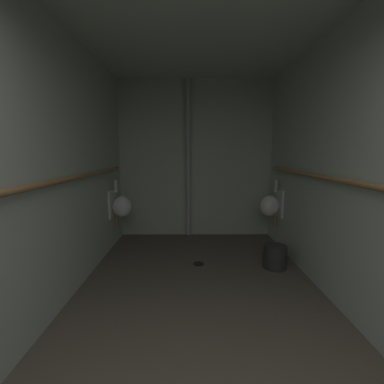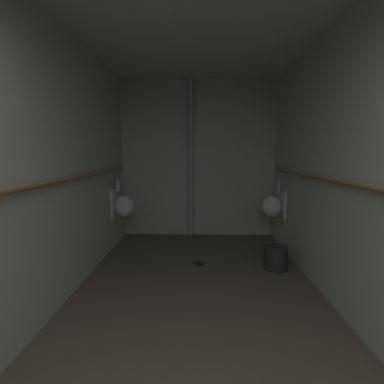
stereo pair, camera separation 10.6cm
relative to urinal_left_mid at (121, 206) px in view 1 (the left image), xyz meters
The scene contains 11 objects.
floor 2.12m from the urinal_left_mid, 53.72° to the right, with size 2.78×4.53×0.08m, color brown.
wall_left 1.76m from the urinal_left_mid, 96.29° to the right, with size 0.06×4.53×2.72m, color #B6C2B2.
wall_right 3.09m from the urinal_left_mid, 32.36° to the right, with size 0.06×4.53×2.72m, color #B6C2B2.
wall_back 1.51m from the urinal_left_mid, 27.92° to the left, with size 2.78×0.06×2.72m, color #B6C2B2.
urinal_left_mid is the anchor object (origin of this frame).
urinal_right_mid 2.36m from the urinal_left_mid, ahead, with size 0.32×0.30×0.76m.
supply_pipe_left 1.74m from the urinal_left_mid, 93.06° to the right, with size 0.06×3.73×0.06m.
supply_pipe_right 2.98m from the urinal_left_mid, 33.11° to the right, with size 0.06×3.70×0.06m.
standpipe_back_wall 1.37m from the urinal_left_mid, 26.06° to the left, with size 0.08×0.08×2.67m, color #B2B2B2.
floor_drain 1.52m from the urinal_left_mid, 29.17° to the right, with size 0.14×0.14×0.01m, color black.
waste_bin 2.38m from the urinal_left_mid, 19.84° to the right, with size 0.30×0.30×0.30m, color #2D2D2D.
Camera 1 is at (-0.10, -0.16, 1.49)m, focal length 24.28 mm.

